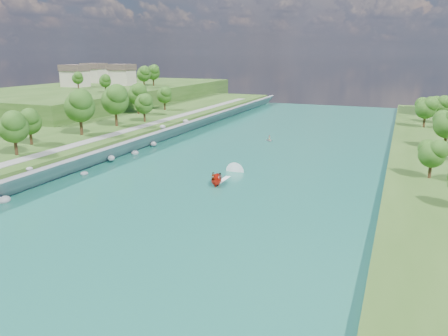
% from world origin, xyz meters
% --- Properties ---
extents(ground, '(260.00, 260.00, 0.00)m').
position_xyz_m(ground, '(0.00, 0.00, 0.00)').
color(ground, '#2D5119').
rests_on(ground, ground).
extents(river_water, '(55.00, 240.00, 0.10)m').
position_xyz_m(river_water, '(0.00, 20.00, 0.05)').
color(river_water, '#185E4D').
rests_on(river_water, ground).
extents(berm_west, '(45.00, 240.00, 3.50)m').
position_xyz_m(berm_west, '(-50.00, 20.00, 1.75)').
color(berm_west, '#2D5119').
rests_on(berm_west, ground).
extents(ridge_west, '(60.00, 120.00, 9.00)m').
position_xyz_m(ridge_west, '(-82.50, 95.00, 4.50)').
color(ridge_west, '#2D5119').
rests_on(ridge_west, ground).
extents(riprap_bank, '(4.44, 236.00, 4.50)m').
position_xyz_m(riprap_bank, '(-25.84, 19.15, 1.78)').
color(riprap_bank, slate).
rests_on(riprap_bank, ground).
extents(riverside_path, '(3.00, 200.00, 0.10)m').
position_xyz_m(riverside_path, '(-32.50, 20.00, 3.55)').
color(riverside_path, gray).
rests_on(riverside_path, berm_west).
extents(ridge_houses, '(29.50, 29.50, 8.40)m').
position_xyz_m(ridge_houses, '(-88.67, 100.00, 13.31)').
color(ridge_houses, beige).
rests_on(ridge_houses, ridge_west).
extents(trees_ridge, '(24.06, 37.61, 9.68)m').
position_xyz_m(trees_ridge, '(-66.29, 92.11, 13.43)').
color(trees_ridge, '#164C14').
rests_on(trees_ridge, ridge_west).
extents(motorboat, '(3.60, 19.11, 2.22)m').
position_xyz_m(motorboat, '(0.87, 16.55, 0.84)').
color(motorboat, red).
rests_on(motorboat, river_water).
extents(raft, '(2.94, 3.22, 1.47)m').
position_xyz_m(raft, '(-1.52, 55.12, 0.43)').
color(raft, '#9A9CA2').
rests_on(raft, river_water).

